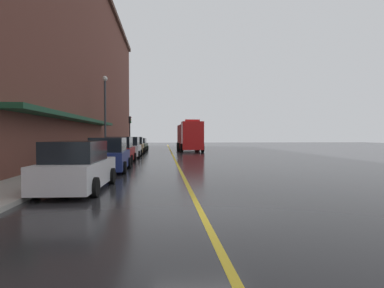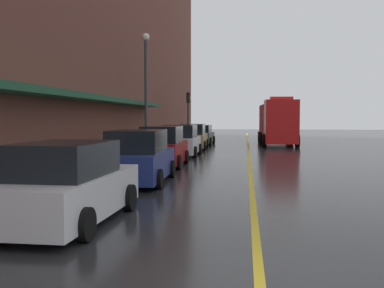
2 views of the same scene
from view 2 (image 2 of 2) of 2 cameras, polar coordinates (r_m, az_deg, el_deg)
name	(u,v)px [view 2 (image 2 of 2)]	position (r m, az deg, el deg)	size (l,w,h in m)	color
ground_plane	(249,152)	(31.01, 6.87, -0.93)	(112.00, 112.00, 0.00)	#232326
sidewalk_left	(155,150)	(31.57, -4.45, -0.71)	(2.40, 70.00, 0.15)	#9E9B93
lane_center_stripe	(249,152)	(31.01, 6.87, -0.93)	(0.16, 70.00, 0.01)	gold
brick_building_left	(38,10)	(33.59, -18.14, 15.15)	(13.92, 64.00, 18.51)	brown
parked_car_0	(67,185)	(10.40, -14.89, -4.87)	(2.19, 4.73, 1.75)	silver
parked_car_1	(139,158)	(16.37, -6.48, -1.71)	(2.15, 4.77, 1.83)	navy
parked_car_2	(163,148)	(21.70, -3.57, -0.45)	(2.03, 4.35, 1.85)	maroon
parked_car_3	(181,141)	(27.49, -1.37, 0.31)	(2.17, 4.16, 1.81)	silver
parked_car_4	(193,137)	(33.32, 0.09, 0.82)	(2.09, 4.64, 1.79)	#A5844C
parked_car_5	(200,135)	(38.89, 1.03, 1.07)	(2.21, 4.85, 1.62)	#2D5133
fire_truck	(277,123)	(38.63, 10.29, 2.53)	(2.93, 8.49, 3.77)	red
parking_meter_0	(62,160)	(13.78, -15.45, -1.88)	(0.14, 0.18, 1.33)	#4C4C51
parking_meter_1	(184,131)	(39.48, -0.98, 1.53)	(0.14, 0.18, 1.33)	#4C4C51
parking_meter_2	(152,139)	(26.02, -4.90, 0.61)	(0.14, 0.18, 1.33)	#4C4C51
parking_meter_3	(178,133)	(35.78, -1.76, 1.35)	(0.14, 0.18, 1.33)	#4C4C51
street_lamp_left	(146,80)	(27.53, -5.61, 7.71)	(0.44, 0.44, 6.94)	#33383D
traffic_light_near	(188,107)	(41.93, -0.46, 4.50)	(0.38, 0.36, 4.30)	#232326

